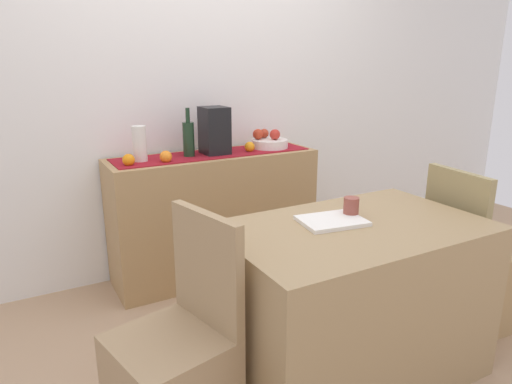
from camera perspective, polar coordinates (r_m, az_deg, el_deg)
ground_plane at (r=2.60m, az=3.97°, el=-17.76°), size 6.40×6.40×0.02m
room_wall_rear at (r=3.21m, az=-7.38°, el=14.39°), size 6.40×0.06×2.70m
sideboard_console at (r=3.14m, az=-5.10°, el=-2.88°), size 1.38×0.42×0.84m
table_runner at (r=3.03m, az=-5.29°, el=4.72°), size 1.30×0.32×0.01m
fruit_bowl at (r=3.22m, az=1.72°, el=6.02°), size 0.25×0.25×0.06m
apple_rear at (r=3.27m, az=1.02°, el=7.28°), size 0.06×0.06×0.06m
apple_front at (r=3.20m, az=2.36°, el=7.14°), size 0.07×0.07×0.07m
apple_right at (r=3.20m, az=0.25°, el=7.18°), size 0.07×0.07×0.07m
wine_bottle at (r=2.95m, az=-8.36°, el=6.57°), size 0.07×0.07×0.31m
coffee_maker at (r=3.01m, az=-5.17°, el=7.56°), size 0.16×0.18×0.31m
ceramic_vase at (r=2.86m, az=-14.22°, el=5.77°), size 0.08×0.08×0.22m
orange_loose_far at (r=2.81m, az=-11.11°, el=4.32°), size 0.07×0.07×0.07m
orange_loose_near_bowl at (r=3.09m, az=-0.79°, el=5.61°), size 0.07×0.07×0.07m
orange_loose_end at (r=2.78m, az=-15.51°, el=3.85°), size 0.07×0.07×0.07m
dining_table at (r=2.22m, az=11.66°, el=-13.04°), size 1.17×0.72×0.74m
open_book at (r=2.07m, az=9.38°, el=-3.55°), size 0.31×0.25×0.02m
coffee_cup at (r=2.15m, az=11.71°, el=-1.87°), size 0.07×0.07×0.09m
chair_near_window at (r=1.92m, az=-10.00°, el=-21.85°), size 0.48×0.48×0.90m
chair_by_corner at (r=2.84m, az=24.89°, el=-9.84°), size 0.44×0.44×0.90m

